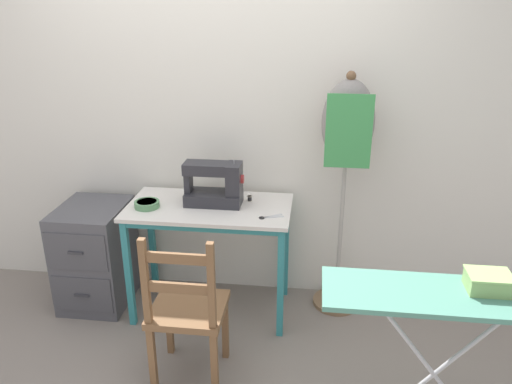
% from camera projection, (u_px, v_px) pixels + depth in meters
% --- Properties ---
extents(ground_plane, '(14.00, 14.00, 0.00)m').
position_uv_depth(ground_plane, '(204.00, 332.00, 3.23)').
color(ground_plane, gray).
extents(wall_back, '(10.00, 0.05, 2.55)m').
position_uv_depth(wall_back, '(217.00, 117.00, 3.34)').
color(wall_back, silver).
rests_on(wall_back, ground_plane).
extents(sewing_table, '(1.05, 0.56, 0.78)m').
position_uv_depth(sewing_table, '(209.00, 221.00, 3.23)').
color(sewing_table, silver).
rests_on(sewing_table, ground_plane).
extents(sewing_machine, '(0.38, 0.19, 0.30)m').
position_uv_depth(sewing_machine, '(217.00, 185.00, 3.18)').
color(sewing_machine, '#28282D').
rests_on(sewing_machine, sewing_table).
extents(fabric_bowl, '(0.16, 0.16, 0.04)m').
position_uv_depth(fabric_bowl, '(147.00, 204.00, 3.17)').
color(fabric_bowl, '#56895B').
rests_on(fabric_bowl, sewing_table).
extents(scissors, '(0.15, 0.09, 0.01)m').
position_uv_depth(scissors, '(267.00, 217.00, 3.03)').
color(scissors, silver).
rests_on(scissors, sewing_table).
extents(thread_spool_near_machine, '(0.03, 0.03, 0.04)m').
position_uv_depth(thread_spool_near_machine, '(250.00, 198.00, 3.27)').
color(thread_spool_near_machine, black).
rests_on(thread_spool_near_machine, sewing_table).
extents(wooden_chair, '(0.40, 0.38, 0.93)m').
position_uv_depth(wooden_chair, '(187.00, 311.00, 2.70)').
color(wooden_chair, brown).
rests_on(wooden_chair, ground_plane).
extents(filing_cabinet, '(0.44, 0.54, 0.71)m').
position_uv_depth(filing_cabinet, '(96.00, 255.00, 3.46)').
color(filing_cabinet, '#4C4C51').
rests_on(filing_cabinet, ground_plane).
extents(dress_form, '(0.32, 0.32, 1.62)m').
position_uv_depth(dress_form, '(347.00, 138.00, 3.09)').
color(dress_form, '#846647').
rests_on(dress_form, ground_plane).
extents(ironing_board, '(1.06, 0.33, 0.85)m').
position_uv_depth(ironing_board, '(445.00, 303.00, 2.15)').
color(ironing_board, '#518E7A').
rests_on(ironing_board, ground_plane).
extents(storage_box, '(0.19, 0.14, 0.08)m').
position_uv_depth(storage_box, '(488.00, 282.00, 2.14)').
color(storage_box, '#8EB266').
rests_on(storage_box, ironing_board).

